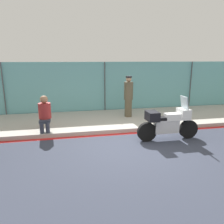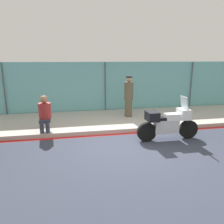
# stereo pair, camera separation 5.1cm
# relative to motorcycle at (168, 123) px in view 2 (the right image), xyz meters

# --- Properties ---
(ground_plane) EXTENTS (120.00, 120.00, 0.00)m
(ground_plane) POSITION_rel_motorcycle_xyz_m (-1.41, -0.28, -0.59)
(ground_plane) COLOR #333847
(sidewalk) EXTENTS (34.35, 3.18, 0.15)m
(sidewalk) POSITION_rel_motorcycle_xyz_m (-1.41, 2.53, -0.51)
(sidewalk) COLOR #ADA89E
(sidewalk) RESTS_ON ground_plane
(curb_paint_stripe) EXTENTS (34.35, 0.18, 0.01)m
(curb_paint_stripe) POSITION_rel_motorcycle_xyz_m (-1.41, 0.84, -0.59)
(curb_paint_stripe) COLOR red
(curb_paint_stripe) RESTS_ON ground_plane
(storefront_fence) EXTENTS (32.63, 0.17, 2.52)m
(storefront_fence) POSITION_rel_motorcycle_xyz_m (-1.41, 4.21, 0.67)
(storefront_fence) COLOR #6BB2B7
(storefront_fence) RESTS_ON ground_plane
(motorcycle) EXTENTS (2.14, 0.51, 1.46)m
(motorcycle) POSITION_rel_motorcycle_xyz_m (0.00, 0.00, 0.00)
(motorcycle) COLOR black
(motorcycle) RESTS_ON ground_plane
(officer_standing) EXTENTS (0.39, 0.39, 1.78)m
(officer_standing) POSITION_rel_motorcycle_xyz_m (-0.62, 2.66, 0.47)
(officer_standing) COLOR brown
(officer_standing) RESTS_ON sidewalk
(person_seated_on_curb) EXTENTS (0.44, 0.67, 1.25)m
(person_seated_on_curb) POSITION_rel_motorcycle_xyz_m (-4.05, 1.38, 0.24)
(person_seated_on_curb) COLOR #2D3342
(person_seated_on_curb) RESTS_ON sidewalk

